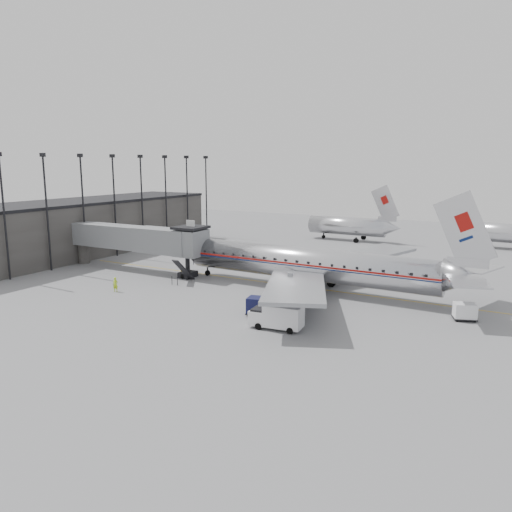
{
  "coord_description": "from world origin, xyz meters",
  "views": [
    {
      "loc": [
        27.63,
        -45.05,
        14.07
      ],
      "look_at": [
        -0.55,
        5.33,
        3.2
      ],
      "focal_mm": 35.0,
      "sensor_mm": 36.0,
      "label": 1
    }
  ],
  "objects_px": {
    "airliner": "(313,265)",
    "baggage_cart_navy": "(259,306)",
    "service_van": "(277,316)",
    "baggage_cart_white": "(465,311)",
    "ramp_worker": "(115,285)"
  },
  "relations": [
    {
      "from": "ramp_worker",
      "to": "baggage_cart_white",
      "type": "bearing_deg",
      "value": -8.02
    },
    {
      "from": "baggage_cart_navy",
      "to": "ramp_worker",
      "type": "bearing_deg",
      "value": 169.36
    },
    {
      "from": "airliner",
      "to": "baggage_cart_navy",
      "type": "bearing_deg",
      "value": -92.47
    },
    {
      "from": "baggage_cart_navy",
      "to": "airliner",
      "type": "bearing_deg",
      "value": 75.05
    },
    {
      "from": "baggage_cart_navy",
      "to": "ramp_worker",
      "type": "xyz_separation_m",
      "value": [
        -18.0,
        -0.16,
        -0.1
      ]
    },
    {
      "from": "service_van",
      "to": "baggage_cart_navy",
      "type": "relative_size",
      "value": 1.94
    },
    {
      "from": "service_van",
      "to": "baggage_cart_navy",
      "type": "distance_m",
      "value": 4.15
    },
    {
      "from": "airliner",
      "to": "baggage_cart_white",
      "type": "relative_size",
      "value": 15.45
    },
    {
      "from": "baggage_cart_white",
      "to": "ramp_worker",
      "type": "distance_m",
      "value": 35.87
    },
    {
      "from": "baggage_cart_white",
      "to": "airliner",
      "type": "bearing_deg",
      "value": 148.61
    },
    {
      "from": "ramp_worker",
      "to": "service_van",
      "type": "bearing_deg",
      "value": -27.52
    },
    {
      "from": "airliner",
      "to": "baggage_cart_navy",
      "type": "height_order",
      "value": "airliner"
    },
    {
      "from": "airliner",
      "to": "baggage_cart_white",
      "type": "xyz_separation_m",
      "value": [
        16.24,
        -3.21,
        -2.09
      ]
    },
    {
      "from": "service_van",
      "to": "baggage_cart_white",
      "type": "xyz_separation_m",
      "value": [
        13.76,
        10.46,
        -0.31
      ]
    },
    {
      "from": "baggage_cart_white",
      "to": "ramp_worker",
      "type": "bearing_deg",
      "value": 172.69
    }
  ]
}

